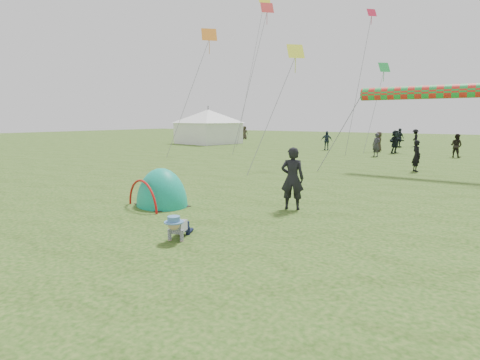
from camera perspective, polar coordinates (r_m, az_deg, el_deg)
The scene contains 21 objects.
ground at distance 9.00m, azimuth -16.25°, elevation -8.27°, with size 140.00×140.00×0.00m, color #123E0A.
crawling_toddler at distance 8.51m, azimuth -9.46°, elevation -6.95°, with size 0.54×0.78×0.59m, color black, non-canonical shape.
popup_tent at distance 11.92m, azimuth -11.77°, elevation -3.79°, with size 1.80×1.48×2.33m, color #167259.
standing_adult at distance 11.10m, azimuth 7.98°, elevation 0.23°, with size 0.68×0.44×1.85m, color black.
event_marquee at distance 41.12m, azimuth -4.85°, elevation 8.29°, with size 5.70×5.70×3.92m, color white, non-canonical shape.
crowd_person_0 at distance 21.04m, azimuth 25.30°, elevation 3.34°, with size 0.58×0.38×1.60m, color black.
crowd_person_2 at distance 38.33m, azimuth 23.13°, elevation 5.92°, with size 1.05×0.44×1.79m, color black.
crowd_person_3 at distance 40.01m, azimuth 25.13°, elevation 5.82°, with size 1.09×0.62×1.68m, color black.
crowd_person_4 at distance 32.54m, azimuth 20.38°, elevation 5.48°, with size 0.80×0.52×1.63m, color #312820.
crowd_person_5 at distance 31.55m, azimuth 22.56°, elevation 5.39°, with size 1.67×0.53×1.80m, color black.
crowd_person_7 at distance 30.15m, azimuth 30.08°, elevation 4.55°, with size 0.79×0.62×1.64m, color black.
crowd_person_8 at distance 33.13m, azimuth 13.04°, elevation 5.87°, with size 0.95×0.40×1.63m, color #243242.
crowd_person_9 at distance 42.58m, azimuth -1.98°, elevation 6.81°, with size 1.05×0.60×1.62m, color #242530.
crowd_person_10 at distance 49.94m, azimuth 0.72°, elevation 7.24°, with size 0.84×0.55×1.73m, color #332B24.
crowd_person_12 at distance 28.43m, azimuth 20.04°, elevation 5.05°, with size 0.60×0.40×1.66m, color #2F2E35.
rainbow_tube_kite at distance 20.26m, azimuth 26.04°, elevation 11.92°, with size 0.64×0.64×5.70m, color red.
diamond_kite_0 at distance 33.59m, azimuth 4.15°, elevation 24.73°, with size 1.04×1.04×0.00m, color red.
diamond_kite_1 at distance 31.06m, azimuth -4.72°, elevation 21.23°, with size 1.17×1.17×0.00m, color orange.
diamond_kite_2 at distance 22.30m, azimuth 8.47°, elevation 18.85°, with size 0.94×0.94×0.00m, color yellow.
diamond_kite_6 at distance 34.26m, azimuth 19.43°, elevation 22.93°, with size 0.74×0.74×0.00m, color red.
diamond_kite_9 at distance 35.73m, azimuth 21.12°, elevation 15.73°, with size 0.95×0.95×0.00m, color green.
Camera 1 is at (6.64, -5.46, 2.66)m, focal length 28.00 mm.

